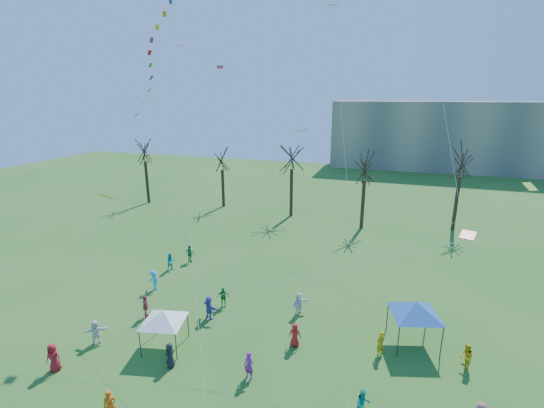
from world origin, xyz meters
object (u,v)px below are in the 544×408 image
(canopy_tent_white, at_px, (163,316))
(canopy_tent_blue, at_px, (416,308))
(distant_building, at_px, (471,136))
(big_box_kite, at_px, (160,50))

(canopy_tent_white, height_order, canopy_tent_blue, canopy_tent_blue)
(distant_building, relative_size, canopy_tent_blue, 14.67)
(big_box_kite, relative_size, canopy_tent_white, 7.35)
(big_box_kite, xyz_separation_m, canopy_tent_blue, (15.82, 3.52, -16.17))
(distant_building, xyz_separation_m, canopy_tent_blue, (-13.66, -70.44, -4.80))
(big_box_kite, distance_m, canopy_tent_white, 16.66)
(canopy_tent_blue, bearing_deg, canopy_tent_white, -160.77)
(big_box_kite, xyz_separation_m, canopy_tent_white, (0.05, -1.99, -16.54))
(big_box_kite, bearing_deg, canopy_tent_white, -88.54)
(canopy_tent_white, bearing_deg, canopy_tent_blue, 19.23)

